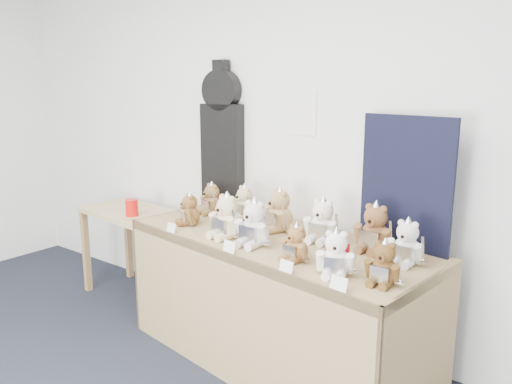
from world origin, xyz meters
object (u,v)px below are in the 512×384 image
Objects in this scene: teddy_front_far_left at (189,211)px; teddy_back_end at (406,244)px; red_cup at (132,208)px; teddy_back_left at (244,204)px; guitar_case at (222,138)px; teddy_front_end at (384,265)px; teddy_front_right at (296,245)px; teddy_back_right at (374,230)px; teddy_back_far_left at (212,200)px; teddy_front_left at (226,218)px; teddy_front_centre at (254,225)px; teddy_front_far_right at (336,255)px; teddy_back_centre_left at (279,212)px; display_table at (267,267)px; side_table at (133,225)px; teddy_back_centre_right at (322,222)px.

teddy_back_end reaches higher than teddy_front_far_left.
teddy_back_left reaches higher than red_cup.
guitar_case reaches higher than teddy_front_end.
teddy_front_right is at bearing -144.61° from teddy_back_end.
teddy_back_end reaches higher than teddy_front_right.
guitar_case is 1.45m from teddy_back_right.
guitar_case is 4.31× the size of teddy_back_far_left.
teddy_back_far_left is (-0.27, -0.04, -0.00)m from teddy_back_left.
teddy_back_right is 0.24m from teddy_back_end.
teddy_back_right reaches higher than teddy_front_left.
teddy_front_centre is at bearing -7.81° from red_cup.
teddy_back_far_left is at bearing -79.92° from guitar_case.
teddy_back_left is at bearing 25.18° from teddy_back_far_left.
teddy_front_far_right is at bearing 20.20° from teddy_front_far_left.
teddy_back_right is at bearing -15.47° from guitar_case.
teddy_back_centre_left is at bearing 6.82° from red_cup.
display_table is 0.61m from teddy_back_left.
teddy_back_far_left is at bearing 18.11° from red_cup.
teddy_front_left reaches higher than teddy_front_far_left.
red_cup reaches higher than side_table.
teddy_front_far_right reaches higher than red_cup.
teddy_back_centre_right is 0.99m from teddy_back_far_left.
teddy_back_left is at bearing 130.19° from teddy_front_far_right.
teddy_back_left is at bearing -28.76° from guitar_case.
guitar_case reaches higher than display_table.
display_table is 6.72× the size of teddy_front_centre.
teddy_front_far_left is 0.94m from teddy_back_centre_right.
teddy_back_left is 1.04× the size of teddy_back_far_left.
teddy_back_centre_left is at bearing 99.15° from teddy_front_centre.
teddy_front_far_right is at bearing -0.05° from teddy_front_right.
teddy_front_left is 1.17× the size of teddy_front_far_right.
teddy_front_end is 0.77× the size of teddy_back_right.
teddy_front_centre is 0.81m from teddy_back_far_left.
teddy_back_end reaches higher than display_table.
side_table is at bearing -176.38° from teddy_back_right.
teddy_back_end is at bearing 36.22° from teddy_front_far_left.
teddy_front_end is at bearing -38.09° from teddy_back_centre_right.
teddy_back_left is at bearing 91.32° from teddy_front_far_left.
teddy_front_far_left is at bearing -169.49° from teddy_back_centre_right.
teddy_back_centre_left is at bearing 114.22° from display_table.
guitar_case is 4.56× the size of teddy_front_end.
display_table is at bearing -2.69° from red_cup.
teddy_front_far_right is at bearing -2.01° from teddy_front_left.
teddy_front_left is at bearing -153.89° from teddy_back_centre_right.
teddy_front_left reaches higher than display_table.
teddy_front_far_left is 0.32m from teddy_back_far_left.
teddy_front_end is 1.01m from teddy_back_centre_left.
teddy_front_centre is 0.99× the size of teddy_back_centre_left.
teddy_front_centre is at bearing 178.60° from teddy_front_right.
teddy_front_far_right is 1.09× the size of teddy_front_end.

